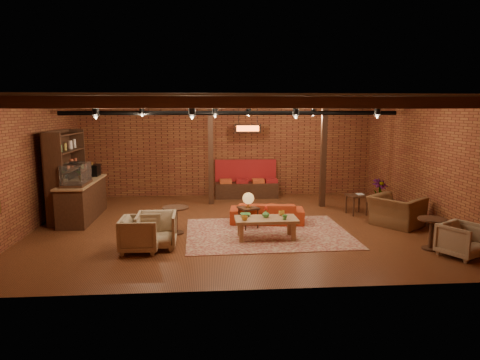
{
  "coord_description": "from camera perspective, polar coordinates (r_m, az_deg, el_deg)",
  "views": [
    {
      "loc": [
        -0.7,
        -10.65,
        2.95
      ],
      "look_at": [
        0.13,
        0.2,
        1.15
      ],
      "focal_mm": 32.0,
      "sensor_mm": 36.0,
      "label": 1
    }
  ],
  "objects": [
    {
      "name": "service_counter",
      "position": [
        12.33,
        -20.31,
        -1.25
      ],
      "size": [
        0.8,
        2.5,
        1.6
      ],
      "primitive_type": null,
      "color": "black",
      "rests_on": "ground"
    },
    {
      "name": "ceiling_pipe",
      "position": [
        12.27,
        -1.11,
        8.92
      ],
      "size": [
        9.6,
        0.12,
        0.12
      ],
      "primitive_type": "cylinder",
      "rotation": [
        0.0,
        1.57,
        0.0
      ],
      "color": "black",
      "rests_on": "ceiling"
    },
    {
      "name": "coffee_table",
      "position": [
        9.88,
        3.41,
        -5.39
      ],
      "size": [
        1.43,
        0.71,
        0.74
      ],
      "rotation": [
        0.0,
        0.0,
        0.01
      ],
      "color": "#926144",
      "rests_on": "floor"
    },
    {
      "name": "side_table_lamp",
      "position": [
        10.66,
        1.12,
        -2.84
      ],
      "size": [
        0.57,
        0.57,
        0.91
      ],
      "rotation": [
        0.0,
        0.0,
        0.42
      ],
      "color": "black",
      "rests_on": "floor"
    },
    {
      "name": "post_left",
      "position": [
        13.32,
        -3.92,
        3.54
      ],
      "size": [
        0.16,
        0.16,
        3.2
      ],
      "primitive_type": "cube",
      "color": "black",
      "rests_on": "ground"
    },
    {
      "name": "plant_tall",
      "position": [
        13.28,
        18.26,
        2.0
      ],
      "size": [
        1.99,
        1.99,
        2.71
      ],
      "primitive_type": "imported",
      "rotation": [
        0.0,
        0.0,
        0.41
      ],
      "color": "#4C7F4C",
      "rests_on": "floor"
    },
    {
      "name": "wall_left",
      "position": [
        11.56,
        -26.17,
        1.72
      ],
      "size": [
        0.02,
        8.0,
        3.2
      ],
      "primitive_type": "cube",
      "color": "brown",
      "rests_on": "ground"
    },
    {
      "name": "post_right",
      "position": [
        13.2,
        11.06,
        3.34
      ],
      "size": [
        0.16,
        0.16,
        3.2
      ],
      "primitive_type": "cube",
      "color": "black",
      "rests_on": "ground"
    },
    {
      "name": "armchair_far",
      "position": [
        9.79,
        27.45,
        -6.93
      ],
      "size": [
        0.98,
        0.96,
        0.76
      ],
      "primitive_type": "imported",
      "rotation": [
        0.0,
        0.0,
        0.51
      ],
      "color": "beige",
      "rests_on": "floor"
    },
    {
      "name": "floor",
      "position": [
        11.07,
        -0.59,
        -6.07
      ],
      "size": [
        10.0,
        10.0,
        0.0
      ],
      "primitive_type": "plane",
      "color": "#3A1C0E",
      "rests_on": "ground"
    },
    {
      "name": "round_table_left",
      "position": [
        10.38,
        -8.57,
        -4.71
      ],
      "size": [
        0.63,
        0.63,
        0.65
      ],
      "color": "black",
      "rests_on": "floor"
    },
    {
      "name": "wall_back",
      "position": [
        14.73,
        -1.63,
        4.12
      ],
      "size": [
        10.0,
        0.02,
        3.2
      ],
      "primitive_type": "cube",
      "color": "brown",
      "rests_on": "ground"
    },
    {
      "name": "service_sign",
      "position": [
        13.83,
        1.04,
        6.89
      ],
      "size": [
        0.86,
        0.06,
        0.3
      ],
      "primitive_type": "cube",
      "color": "#E85117",
      "rests_on": "ceiling"
    },
    {
      "name": "ceiling_beams",
      "position": [
        10.67,
        -0.62,
        10.08
      ],
      "size": [
        9.8,
        6.4,
        0.22
      ],
      "primitive_type": null,
      "color": "black",
      "rests_on": "ceiling"
    },
    {
      "name": "armchair_b",
      "position": [
        9.41,
        -11.08,
        -6.37
      ],
      "size": [
        0.84,
        0.78,
        0.85
      ],
      "primitive_type": "imported",
      "rotation": [
        0.0,
        0.0,
        0.02
      ],
      "color": "beige",
      "rests_on": "floor"
    },
    {
      "name": "ceiling_spotlights",
      "position": [
        10.67,
        -0.61,
        8.9
      ],
      "size": [
        6.4,
        4.4,
        0.28
      ],
      "primitive_type": null,
      "color": "black",
      "rests_on": "ceiling"
    },
    {
      "name": "banquette",
      "position": [
        14.47,
        0.85,
        -0.37
      ],
      "size": [
        2.1,
        0.7,
        1.0
      ],
      "primitive_type": null,
      "color": "maroon",
      "rests_on": "ground"
    },
    {
      "name": "sofa",
      "position": [
        11.26,
        3.6,
        -4.36
      ],
      "size": [
        1.99,
        0.98,
        0.56
      ],
      "primitive_type": "imported",
      "rotation": [
        0.0,
        0.0,
        3.02
      ],
      "color": "#A53417",
      "rests_on": "floor"
    },
    {
      "name": "side_table_book",
      "position": [
        12.55,
        15.29,
        -2.09
      ],
      "size": [
        0.6,
        0.6,
        0.59
      ],
      "rotation": [
        0.0,
        0.0,
        0.19
      ],
      "color": "black",
      "rests_on": "floor"
    },
    {
      "name": "wall_front",
      "position": [
        6.82,
        1.62,
        -2.03
      ],
      "size": [
        10.0,
        0.02,
        3.2
      ],
      "primitive_type": "cube",
      "color": "brown",
      "rests_on": "ground"
    },
    {
      "name": "shelving_hutch",
      "position": [
        12.47,
        -22.06,
        0.63
      ],
      "size": [
        0.52,
        2.0,
        2.4
      ],
      "primitive_type": null,
      "color": "black",
      "rests_on": "ground"
    },
    {
      "name": "plant_counter",
      "position": [
        12.42,
        -19.73,
        0.82
      ],
      "size": [
        0.35,
        0.39,
        0.3
      ],
      "primitive_type": "imported",
      "color": "#337F33",
      "rests_on": "service_counter"
    },
    {
      "name": "armchair_a",
      "position": [
        9.25,
        -13.16,
        -6.82
      ],
      "size": [
        0.76,
        0.8,
        0.81
      ],
      "primitive_type": "imported",
      "rotation": [
        0.0,
        0.0,
        1.55
      ],
      "color": "beige",
      "rests_on": "floor"
    },
    {
      "name": "wall_right",
      "position": [
        12.16,
        23.65,
        2.22
      ],
      "size": [
        0.02,
        8.0,
        3.2
      ],
      "primitive_type": "cube",
      "color": "brown",
      "rests_on": "ground"
    },
    {
      "name": "armchair_right",
      "position": [
        11.61,
        20.17,
        -3.3
      ],
      "size": [
        1.32,
        1.41,
        1.03
      ],
      "primitive_type": "imported",
      "rotation": [
        0.0,
        0.0,
        2.21
      ],
      "color": "brown",
      "rests_on": "floor"
    },
    {
      "name": "round_table_right",
      "position": [
        9.97,
        24.17,
        -5.95
      ],
      "size": [
        0.58,
        0.58,
        0.68
      ],
      "color": "black",
      "rests_on": "floor"
    },
    {
      "name": "rug",
      "position": [
        10.42,
        3.7,
        -7.04
      ],
      "size": [
        3.96,
        3.07,
        0.01
      ],
      "primitive_type": "cube",
      "rotation": [
        0.0,
        0.0,
        0.03
      ],
      "color": "maroon",
      "rests_on": "floor"
    },
    {
      "name": "ceiling",
      "position": [
        10.68,
        -0.62,
        10.73
      ],
      "size": [
        10.0,
        8.0,
        0.02
      ],
      "primitive_type": "cube",
      "color": "black",
      "rests_on": "wall_back"
    }
  ]
}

